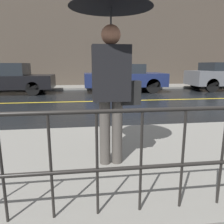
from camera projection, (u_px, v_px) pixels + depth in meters
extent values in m
plane|color=black|center=(129.00, 101.00, 8.48)|extent=(80.00, 80.00, 0.00)
cube|color=gray|center=(202.00, 153.00, 3.34)|extent=(28.00, 2.97, 0.10)
cube|color=gray|center=(113.00, 87.00, 13.09)|extent=(28.00, 1.93, 0.10)
cube|color=gold|center=(129.00, 100.00, 8.48)|extent=(25.20, 0.12, 0.01)
cube|color=#4C4238|center=(110.00, 37.00, 13.53)|extent=(28.00, 0.30, 6.04)
cylinder|color=black|center=(2.00, 171.00, 1.72)|extent=(0.02, 0.02, 0.91)
cylinder|color=black|center=(51.00, 168.00, 1.77)|extent=(0.02, 0.02, 0.91)
cylinder|color=black|center=(97.00, 165.00, 1.82)|extent=(0.02, 0.02, 0.91)
cylinder|color=black|center=(141.00, 162.00, 1.86)|extent=(0.02, 0.02, 0.91)
cylinder|color=black|center=(183.00, 160.00, 1.91)|extent=(0.02, 0.02, 0.91)
cylinder|color=black|center=(222.00, 158.00, 1.96)|extent=(0.02, 0.02, 0.91)
cylinder|color=#4C4742|center=(105.00, 133.00, 2.80)|extent=(0.14, 0.14, 0.84)
cylinder|color=#4C4742|center=(117.00, 132.00, 2.82)|extent=(0.14, 0.14, 0.84)
cube|color=black|center=(111.00, 73.00, 2.65)|extent=(0.45, 0.27, 0.66)
sphere|color=tan|center=(111.00, 35.00, 2.56)|extent=(0.23, 0.23, 0.23)
cylinder|color=#262628|center=(111.00, 41.00, 2.57)|extent=(0.02, 0.02, 0.74)
cube|color=black|center=(131.00, 93.00, 2.74)|extent=(0.24, 0.12, 0.30)
cube|color=black|center=(7.00, 82.00, 10.35)|extent=(4.26, 1.83, 0.61)
cube|color=#1E2328|center=(2.00, 69.00, 10.21)|extent=(2.22, 1.68, 0.56)
cylinder|color=black|center=(40.00, 85.00, 11.36)|extent=(0.61, 0.22, 0.61)
cylinder|color=black|center=(33.00, 89.00, 9.81)|extent=(0.61, 0.22, 0.61)
cube|color=#19234C|center=(124.00, 80.00, 11.08)|extent=(4.04, 1.82, 0.64)
cube|color=#1E2328|center=(121.00, 69.00, 10.95)|extent=(2.10, 1.67, 0.45)
cylinder|color=black|center=(144.00, 83.00, 12.08)|extent=(0.71, 0.22, 0.71)
cylinder|color=black|center=(153.00, 86.00, 10.53)|extent=(0.71, 0.22, 0.71)
cylinder|color=black|center=(99.00, 84.00, 11.75)|extent=(0.71, 0.22, 0.71)
cylinder|color=black|center=(101.00, 87.00, 10.20)|extent=(0.71, 0.22, 0.71)
cube|color=#1E2328|center=(224.00, 67.00, 11.65)|extent=(2.06, 1.60, 0.43)
cylinder|color=black|center=(196.00, 83.00, 12.44)|extent=(0.68, 0.22, 0.68)
cylinder|color=black|center=(212.00, 85.00, 10.98)|extent=(0.68, 0.22, 0.68)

